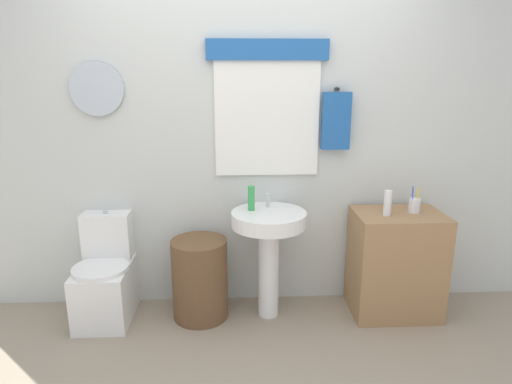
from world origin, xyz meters
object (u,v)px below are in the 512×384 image
at_px(pedestal_sink, 269,238).
at_px(toilet, 106,279).
at_px(soap_bottle, 251,198).
at_px(laundry_hamper, 200,279).
at_px(toothbrush_cup, 414,205).
at_px(wooden_cabinet, 395,263).
at_px(lotion_bottle, 388,203).

bearing_deg(pedestal_sink, toilet, 178.34).
bearing_deg(soap_bottle, pedestal_sink, -22.62).
bearing_deg(pedestal_sink, soap_bottle, 157.38).
distance_m(laundry_hamper, soap_bottle, 0.69).
bearing_deg(toothbrush_cup, laundry_hamper, -179.24).
relative_size(laundry_hamper, wooden_cabinet, 0.77).
bearing_deg(toothbrush_cup, wooden_cabinet, -169.42).
bearing_deg(wooden_cabinet, toilet, 179.07).
distance_m(pedestal_sink, wooden_cabinet, 0.95).
bearing_deg(pedestal_sink, lotion_bottle, -2.81).
height_order(lotion_bottle, toothbrush_cup, toothbrush_cup).
xyz_separation_m(toilet, lotion_bottle, (1.98, -0.07, 0.56)).
bearing_deg(laundry_hamper, pedestal_sink, -0.00).
relative_size(toilet, pedestal_sink, 0.97).
relative_size(toilet, wooden_cabinet, 1.00).
xyz_separation_m(toilet, toothbrush_cup, (2.19, -0.01, 0.53)).
xyz_separation_m(soap_bottle, toothbrush_cup, (1.15, -0.03, -0.06)).
bearing_deg(soap_bottle, lotion_bottle, -5.50).
bearing_deg(toothbrush_cup, soap_bottle, 178.51).
bearing_deg(wooden_cabinet, pedestal_sink, -180.00).
xyz_separation_m(toilet, pedestal_sink, (1.16, -0.03, 0.30)).
relative_size(pedestal_sink, wooden_cabinet, 1.03).
bearing_deg(laundry_hamper, soap_bottle, 7.67).
height_order(toilet, soap_bottle, soap_bottle).
distance_m(soap_bottle, toothbrush_cup, 1.15).
distance_m(toilet, laundry_hamper, 0.67).
distance_m(wooden_cabinet, soap_bottle, 1.15).
relative_size(soap_bottle, lotion_bottle, 1.00).
height_order(toilet, toothbrush_cup, toothbrush_cup).
xyz_separation_m(laundry_hamper, lotion_bottle, (1.31, -0.04, 0.56)).
bearing_deg(lotion_bottle, soap_bottle, 174.50).
bearing_deg(toothbrush_cup, pedestal_sink, -178.88).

